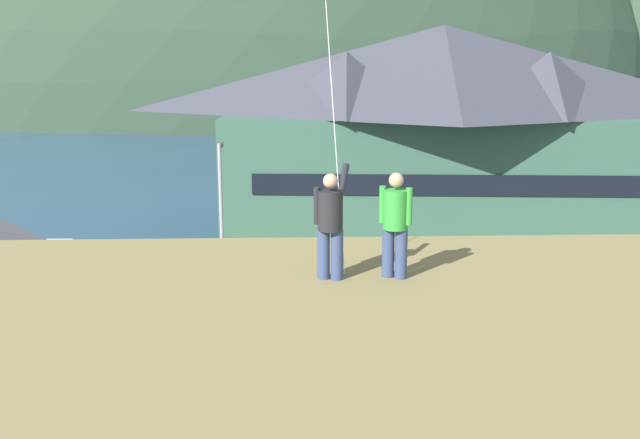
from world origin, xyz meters
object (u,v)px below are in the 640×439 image
Objects in this scene: wharf_dock at (327,193)px; person_companion at (395,222)px; storage_shed_waterside at (293,190)px; moored_boat_wharfside at (277,189)px; parked_car_corner_spot at (581,380)px; parked_car_mid_row_near at (361,300)px; person_kite_flyer at (330,222)px; parked_car_front_row_end at (502,309)px; harbor_lodge at (441,126)px; parked_car_back_row_right at (187,310)px; parking_light_pole at (221,211)px; parked_car_lone_by_shed at (282,364)px.

person_companion is at bearing -91.16° from wharf_dock.
person_companion is at bearing -87.31° from storage_shed_waterside.
moored_boat_wharfside reaches higher than parked_car_corner_spot.
person_kite_flyer is (-2.12, -17.04, 7.26)m from parked_car_mid_row_near.
harbor_lodge is at bearing 88.26° from parked_car_front_row_end.
parked_car_corner_spot is (0.17, -22.20, -5.44)m from harbor_lodge.
storage_shed_waterside is 1.45× the size of parked_car_front_row_end.
harbor_lodge reaches higher than parked_car_back_row_right.
person_companion is (-1.07, -17.00, 7.24)m from parked_car_mid_row_near.
harbor_lodge is 6.20× the size of parked_car_mid_row_near.
parked_car_corner_spot is at bearing 48.78° from person_kite_flyer.
parked_car_corner_spot is at bearing 52.53° from person_companion.
parked_car_mid_row_near is at bearing -28.14° from parking_light_pole.
person_companion reaches higher than wharf_dock.
parked_car_back_row_right is at bearing -104.79° from parking_light_pole.
parked_car_mid_row_near is 2.32× the size of person_kite_flyer.
parked_car_front_row_end is 1.00× the size of parked_car_mid_row_near.
storage_shed_waterside is at bearing 90.91° from person_kite_flyer.
parked_car_back_row_right is (-6.87, -0.94, 0.00)m from parked_car_mid_row_near.
storage_shed_waterside is 34.39m from person_kite_flyer.
person_kite_flyer reaches higher than parked_car_lone_by_shed.
person_kite_flyer is at bearing -104.27° from harbor_lodge.
harbor_lodge is 32.61m from person_kite_flyer.
parked_car_lone_by_shed is at bearing -149.82° from parked_car_front_row_end.
moored_boat_wharfside is 35.00m from parked_car_corner_spot.
person_kite_flyer is at bearing -84.85° from parked_car_lone_by_shed.
moored_boat_wharfside is 23.13m from parking_light_pole.
parked_car_lone_by_shed is at bearing -91.10° from storage_shed_waterside.
person_kite_flyer reaches higher than person_companion.
parking_light_pole is at bearing -102.88° from storage_shed_waterside.
harbor_lodge reaches higher than person_companion.
parked_car_front_row_end is 18.54m from person_companion.
storage_shed_waterside is at bearing 164.89° from harbor_lodge.
person_companion reaches higher than parked_car_back_row_right.
parked_car_front_row_end is 5.57m from parked_car_mid_row_near.
parking_light_pole reaches higher than storage_shed_waterside.
parked_car_front_row_end and parked_car_back_row_right have the same top height.
moored_boat_wharfside is (-9.73, 11.37, -5.78)m from harbor_lodge.
parked_car_back_row_right is 2.45× the size of person_companion.
parking_light_pole is at bearing 158.96° from parked_car_front_row_end.
parked_car_front_row_end and parked_car_corner_spot have the same top height.
parked_car_corner_spot is 1.01× the size of parked_car_back_row_right.
person_kite_flyer is at bearing -87.73° from moored_boat_wharfside.
parked_car_front_row_end is (5.62, -27.36, 0.71)m from wharf_dock.
parked_car_corner_spot is (8.74, -24.51, -1.33)m from storage_shed_waterside.
parked_car_corner_spot is (6.08, -7.68, 0.00)m from parked_car_mid_row_near.
person_kite_flyer is at bearing -115.51° from parked_car_front_row_end.
parked_car_lone_by_shed is 13.18m from person_companion.
person_companion is at bearing -93.58° from parked_car_mid_row_near.
parking_light_pole is 3.99× the size of person_companion.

